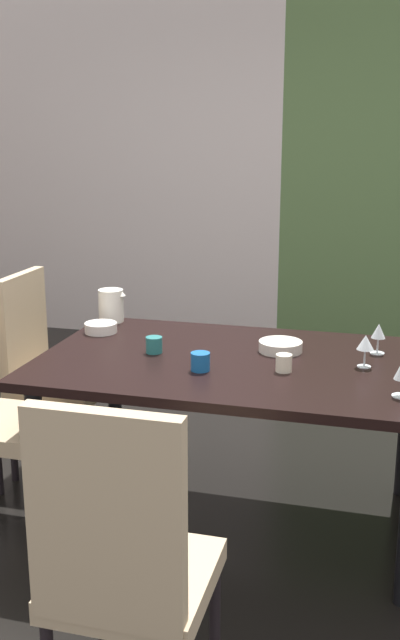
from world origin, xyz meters
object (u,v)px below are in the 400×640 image
Objects in this scene: wine_glass_near_shelf at (378,332)px; cup_center at (284,363)px; pitcher_front at (111,305)px; chair_left_far at (46,365)px; cup_near_window at (200,362)px; wine_glass_north at (365,343)px; dining_table at (236,377)px; serving_bowl_right at (101,328)px; chair_head_near at (123,561)px; serving_bowl_corner at (280,346)px; cup_south at (154,345)px.

cup_center is at bearing -136.16° from wine_glass_near_shelf.
cup_center is 1.12m from pitcher_front.
chair_left_far is 12.98× the size of cup_near_window.
cup_near_window is (-0.64, -0.22, -0.06)m from wine_glass_north.
chair_left_far reaches higher than dining_table.
dining_table is 12.36× the size of wine_glass_near_shelf.
pitcher_front is (-0.03, 0.21, 0.06)m from serving_bowl_right.
wine_glass_north is at bearing 24.49° from cup_center.
chair_head_near is 1.43m from serving_bowl_corner.
serving_bowl_corner reaches higher than dining_table.
wine_glass_north is 1.34m from pitcher_front.
cup_near_window is 1.10× the size of cup_center.
cup_south is at bearing 104.62° from chair_head_near.
serving_bowl_right is 0.74m from cup_near_window.
serving_bowl_right is at bearing 114.52° from chair_head_near.
dining_table is 12.25× the size of wine_glass_north.
cup_near_window reaches higher than serving_bowl_corner.
cup_center reaches higher than dining_table.
chair_left_far is at bearing 154.17° from cup_near_window.
dining_table is 0.38m from cup_south.
serving_bowl_right is (-0.72, 0.24, 0.11)m from dining_table.
cup_south reaches higher than serving_bowl_corner.
cup_center is (-0.36, -0.35, -0.06)m from wine_glass_near_shelf.
cup_south is 0.32m from cup_near_window.
serving_bowl_corner is at bearing -169.37° from wine_glass_near_shelf.
chair_left_far reaches higher than pitcher_front.
wine_glass_north is (0.53, 0.03, 0.18)m from dining_table.
chair_head_near reaches higher than cup_near_window.
pitcher_front is (-0.74, 0.44, 0.17)m from dining_table.
wine_glass_near_shelf reaches higher than cup_south.
chair_head_near is at bearing -75.38° from cup_south.
chair_left_far is at bearing 174.90° from serving_bowl_corner.
cup_near_window is 0.34m from cup_center.
serving_bowl_corner is (0.17, 0.16, 0.11)m from dining_table.
dining_table is 1.25m from chair_head_near.
chair_head_near reaches higher than serving_bowl_corner.
dining_table is 0.65m from wine_glass_near_shelf.
wine_glass_north is at bearing 2.30° from cup_south.
serving_bowl_right is at bearing 145.42° from cup_south.
cup_south is at bearing -163.13° from serving_bowl_corner.
chair_left_far reaches higher than serving_bowl_right.
pitcher_front is at bearing 121.94° from chair_left_far.
chair_head_near is 7.73× the size of wine_glass_near_shelf.
chair_left_far is at bearing 175.33° from serving_bowl_right.
chair_left_far is at bearing 163.40° from cup_center.
chair_head_near is at bearing -67.41° from pitcher_front.
cup_south is 1.01× the size of cup_center.
chair_head_near is at bearing 33.40° from chair_left_far.
chair_head_near reaches higher than serving_bowl_right.
wine_glass_north reaches higher than cup_near_window.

